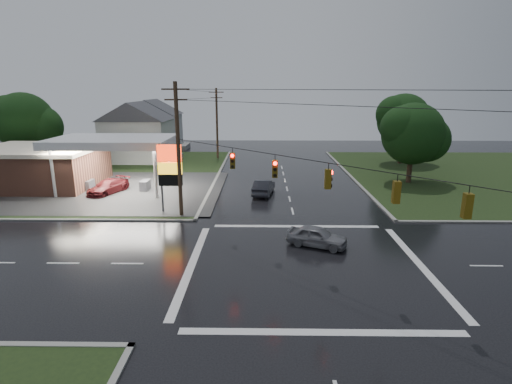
{
  "coord_description": "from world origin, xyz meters",
  "views": [
    {
      "loc": [
        -2.72,
        -22.56,
        10.48
      ],
      "look_at": [
        -3.14,
        6.11,
        3.0
      ],
      "focal_mm": 28.0,
      "sensor_mm": 36.0,
      "label": 1
    }
  ],
  "objects_px": {
    "pylon_sign": "(170,167)",
    "car_north": "(264,187)",
    "car_pump": "(108,187)",
    "house_far": "(153,124)",
    "utility_pole_nw": "(178,149)",
    "house_near": "(138,131)",
    "tree_ne_near": "(414,134)",
    "car_crossing": "(317,236)",
    "gas_station": "(50,164)",
    "tree_ne_far": "(405,120)",
    "utility_pole_n": "(217,122)",
    "tree_nw_behind": "(25,122)"
  },
  "relations": [
    {
      "from": "pylon_sign",
      "to": "tree_ne_near",
      "type": "xyz_separation_m",
      "value": [
        24.64,
        11.49,
        1.55
      ]
    },
    {
      "from": "car_north",
      "to": "car_crossing",
      "type": "relative_size",
      "value": 1.14
    },
    {
      "from": "tree_ne_far",
      "to": "utility_pole_nw",
      "type": "bearing_deg",
      "value": -137.41
    },
    {
      "from": "pylon_sign",
      "to": "tree_nw_behind",
      "type": "relative_size",
      "value": 0.6
    },
    {
      "from": "car_north",
      "to": "car_pump",
      "type": "bearing_deg",
      "value": 10.01
    },
    {
      "from": "utility_pole_n",
      "to": "tree_ne_near",
      "type": "relative_size",
      "value": 1.17
    },
    {
      "from": "tree_ne_far",
      "to": "pylon_sign",
      "type": "bearing_deg",
      "value": -139.65
    },
    {
      "from": "utility_pole_n",
      "to": "tree_nw_behind",
      "type": "height_order",
      "value": "utility_pole_n"
    },
    {
      "from": "gas_station",
      "to": "pylon_sign",
      "type": "relative_size",
      "value": 4.37
    },
    {
      "from": "utility_pole_nw",
      "to": "car_pump",
      "type": "xyz_separation_m",
      "value": [
        -8.94,
        7.3,
        -5.0
      ]
    },
    {
      "from": "house_far",
      "to": "car_crossing",
      "type": "height_order",
      "value": "house_far"
    },
    {
      "from": "house_near",
      "to": "house_far",
      "type": "relative_size",
      "value": 1.0
    },
    {
      "from": "house_far",
      "to": "tree_ne_near",
      "type": "height_order",
      "value": "tree_ne_near"
    },
    {
      "from": "pylon_sign",
      "to": "utility_pole_n",
      "type": "xyz_separation_m",
      "value": [
        1.0,
        27.5,
        1.46
      ]
    },
    {
      "from": "tree_nw_behind",
      "to": "tree_ne_far",
      "type": "height_order",
      "value": "tree_nw_behind"
    },
    {
      "from": "car_crossing",
      "to": "house_far",
      "type": "bearing_deg",
      "value": 50.67
    },
    {
      "from": "car_pump",
      "to": "utility_pole_nw",
      "type": "bearing_deg",
      "value": -17.88
    },
    {
      "from": "gas_station",
      "to": "pylon_sign",
      "type": "bearing_deg",
      "value": -31.22
    },
    {
      "from": "pylon_sign",
      "to": "car_north",
      "type": "relative_size",
      "value": 1.29
    },
    {
      "from": "car_crossing",
      "to": "utility_pole_n",
      "type": "bearing_deg",
      "value": 40.38
    },
    {
      "from": "utility_pole_nw",
      "to": "house_near",
      "type": "relative_size",
      "value": 1.0
    },
    {
      "from": "gas_station",
      "to": "tree_ne_far",
      "type": "distance_m",
      "value": 45.29
    },
    {
      "from": "utility_pole_nw",
      "to": "tree_ne_far",
      "type": "relative_size",
      "value": 1.12
    },
    {
      "from": "utility_pole_nw",
      "to": "house_far",
      "type": "distance_m",
      "value": 40.48
    },
    {
      "from": "house_near",
      "to": "tree_nw_behind",
      "type": "distance_m",
      "value": 14.33
    },
    {
      "from": "tree_nw_behind",
      "to": "pylon_sign",
      "type": "bearing_deg",
      "value": -39.87
    },
    {
      "from": "pylon_sign",
      "to": "tree_ne_near",
      "type": "height_order",
      "value": "tree_ne_near"
    },
    {
      "from": "car_north",
      "to": "car_pump",
      "type": "relative_size",
      "value": 0.94
    },
    {
      "from": "house_near",
      "to": "car_pump",
      "type": "relative_size",
      "value": 2.23
    },
    {
      "from": "gas_station",
      "to": "tree_ne_near",
      "type": "xyz_separation_m",
      "value": [
        39.82,
        2.29,
        3.01
      ]
    },
    {
      "from": "utility_pole_n",
      "to": "car_crossing",
      "type": "distance_m",
      "value": 36.86
    },
    {
      "from": "gas_station",
      "to": "utility_pole_nw",
      "type": "height_order",
      "value": "utility_pole_nw"
    },
    {
      "from": "tree_ne_far",
      "to": "car_crossing",
      "type": "bearing_deg",
      "value": -117.43
    },
    {
      "from": "utility_pole_nw",
      "to": "car_north",
      "type": "relative_size",
      "value": 2.36
    },
    {
      "from": "pylon_sign",
      "to": "utility_pole_n",
      "type": "height_order",
      "value": "utility_pole_n"
    },
    {
      "from": "gas_station",
      "to": "tree_ne_near",
      "type": "height_order",
      "value": "tree_ne_near"
    },
    {
      "from": "house_near",
      "to": "car_north",
      "type": "bearing_deg",
      "value": -46.35
    },
    {
      "from": "pylon_sign",
      "to": "house_near",
      "type": "bearing_deg",
      "value": 112.28
    },
    {
      "from": "house_far",
      "to": "tree_nw_behind",
      "type": "distance_m",
      "value": 21.65
    },
    {
      "from": "pylon_sign",
      "to": "car_pump",
      "type": "distance_m",
      "value": 10.66
    },
    {
      "from": "utility_pole_nw",
      "to": "tree_ne_far",
      "type": "bearing_deg",
      "value": 42.59
    },
    {
      "from": "house_near",
      "to": "utility_pole_n",
      "type": "bearing_deg",
      "value": 9.91
    },
    {
      "from": "tree_nw_behind",
      "to": "car_north",
      "type": "relative_size",
      "value": 2.14
    },
    {
      "from": "house_near",
      "to": "tree_ne_near",
      "type": "distance_m",
      "value": 37.8
    },
    {
      "from": "utility_pole_nw",
      "to": "car_pump",
      "type": "height_order",
      "value": "utility_pole_nw"
    },
    {
      "from": "utility_pole_nw",
      "to": "car_crossing",
      "type": "relative_size",
      "value": 2.68
    },
    {
      "from": "car_north",
      "to": "house_near",
      "type": "bearing_deg",
      "value": -35.93
    },
    {
      "from": "car_pump",
      "to": "house_far",
      "type": "bearing_deg",
      "value": 117.74
    },
    {
      "from": "pylon_sign",
      "to": "car_north",
      "type": "bearing_deg",
      "value": 37.78
    },
    {
      "from": "house_near",
      "to": "tree_ne_far",
      "type": "height_order",
      "value": "tree_ne_far"
    }
  ]
}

